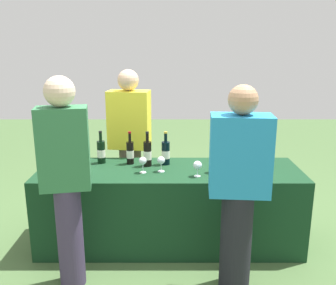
% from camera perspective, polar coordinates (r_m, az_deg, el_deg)
% --- Properties ---
extents(ground_plane, '(12.00, 12.00, 0.00)m').
position_cam_1_polar(ground_plane, '(3.64, -0.00, -15.04)').
color(ground_plane, '#476638').
extents(tasting_table, '(2.36, 0.71, 0.73)m').
position_cam_1_polar(tasting_table, '(3.48, -0.00, -9.83)').
color(tasting_table, '#14381E').
rests_on(tasting_table, ground_plane).
extents(wine_bottle_0, '(0.08, 0.08, 0.32)m').
position_cam_1_polar(wine_bottle_0, '(3.53, -15.94, -1.68)').
color(wine_bottle_0, black).
rests_on(wine_bottle_0, tasting_table).
extents(wine_bottle_1, '(0.08, 0.08, 0.31)m').
position_cam_1_polar(wine_bottle_1, '(3.55, -10.52, -1.41)').
color(wine_bottle_1, black).
rests_on(wine_bottle_1, tasting_table).
extents(wine_bottle_2, '(0.07, 0.07, 0.31)m').
position_cam_1_polar(wine_bottle_2, '(3.48, -6.11, -1.54)').
color(wine_bottle_2, black).
rests_on(wine_bottle_2, tasting_table).
extents(wine_bottle_3, '(0.07, 0.07, 0.33)m').
position_cam_1_polar(wine_bottle_3, '(3.40, -3.42, -1.70)').
color(wine_bottle_3, black).
rests_on(wine_bottle_3, tasting_table).
extents(wine_bottle_4, '(0.08, 0.08, 0.32)m').
position_cam_1_polar(wine_bottle_4, '(3.45, -0.60, -1.59)').
color(wine_bottle_4, black).
rests_on(wine_bottle_4, tasting_table).
extents(wine_bottle_5, '(0.08, 0.08, 0.32)m').
position_cam_1_polar(wine_bottle_5, '(3.45, 8.35, -1.71)').
color(wine_bottle_5, black).
rests_on(wine_bottle_5, tasting_table).
extents(wine_bottle_6, '(0.07, 0.07, 0.33)m').
position_cam_1_polar(wine_bottle_6, '(3.51, 9.91, -1.38)').
color(wine_bottle_6, black).
rests_on(wine_bottle_6, tasting_table).
extents(wine_bottle_7, '(0.07, 0.07, 0.32)m').
position_cam_1_polar(wine_bottle_7, '(3.54, 14.51, -1.60)').
color(wine_bottle_7, black).
rests_on(wine_bottle_7, tasting_table).
extents(wine_glass_0, '(0.07, 0.07, 0.14)m').
position_cam_1_polar(wine_glass_0, '(3.23, -4.16, -2.94)').
color(wine_glass_0, silver).
rests_on(wine_glass_0, tasting_table).
extents(wine_glass_1, '(0.07, 0.07, 0.14)m').
position_cam_1_polar(wine_glass_1, '(3.25, -1.31, -2.86)').
color(wine_glass_1, silver).
rests_on(wine_glass_1, tasting_table).
extents(wine_glass_2, '(0.08, 0.08, 0.14)m').
position_cam_1_polar(wine_glass_2, '(3.15, 4.33, -3.57)').
color(wine_glass_2, silver).
rests_on(wine_glass_2, tasting_table).
extents(wine_glass_3, '(0.07, 0.07, 0.15)m').
position_cam_1_polar(wine_glass_3, '(3.25, 6.82, -2.83)').
color(wine_glass_3, silver).
rests_on(wine_glass_3, tasting_table).
extents(wine_glass_4, '(0.06, 0.06, 0.14)m').
position_cam_1_polar(wine_glass_4, '(3.31, 13.14, -2.97)').
color(wine_glass_4, silver).
rests_on(wine_glass_4, tasting_table).
extents(ice_bucket, '(0.19, 0.19, 0.22)m').
position_cam_1_polar(ice_bucket, '(3.38, -14.30, -2.47)').
color(ice_bucket, silver).
rests_on(ice_bucket, tasting_table).
extents(server_pouring, '(0.44, 0.28, 1.58)m').
position_cam_1_polar(server_pouring, '(3.84, -6.16, 0.18)').
color(server_pouring, brown).
rests_on(server_pouring, ground_plane).
extents(guest_0, '(0.39, 0.26, 1.61)m').
position_cam_1_polar(guest_0, '(2.80, -15.74, -5.07)').
color(guest_0, '#3F3351').
rests_on(guest_0, ground_plane).
extents(guest_1, '(0.44, 0.27, 1.56)m').
position_cam_1_polar(guest_1, '(2.73, 10.61, -6.55)').
color(guest_1, black).
rests_on(guest_1, ground_plane).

